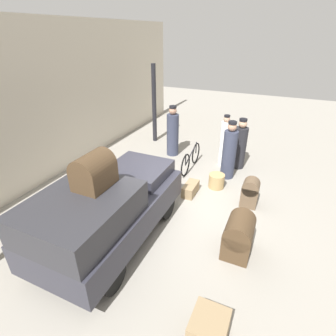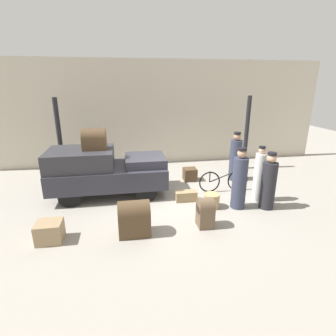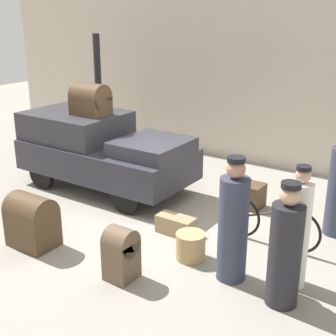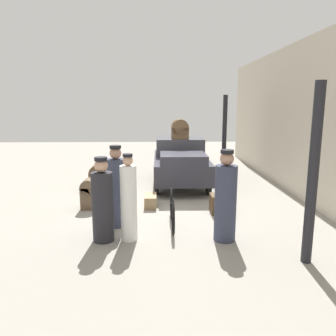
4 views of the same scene
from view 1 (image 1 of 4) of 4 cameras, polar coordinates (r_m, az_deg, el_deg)
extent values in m
plane|color=gray|center=(7.08, 0.81, -7.82)|extent=(30.00, 30.00, 0.00)
cube|color=beige|center=(8.48, -25.85, 12.31)|extent=(16.00, 0.15, 4.50)
cylinder|color=black|center=(10.69, -3.03, 13.65)|extent=(0.17, 0.17, 3.05)
cylinder|color=black|center=(7.14, -11.76, -5.05)|extent=(0.64, 0.12, 0.64)
cylinder|color=black|center=(6.46, -0.12, -8.29)|extent=(0.64, 0.12, 0.64)
cylinder|color=black|center=(5.88, -24.96, -15.72)|extent=(0.64, 0.12, 0.64)
cylinder|color=black|center=(5.02, -11.79, -22.16)|extent=(0.64, 0.12, 0.64)
cube|color=#2D2D38|center=(5.81, -12.09, -9.58)|extent=(3.67, 1.74, 0.63)
cube|color=#2D2D33|center=(4.97, -18.30, -9.05)|extent=(2.02, 1.60, 0.58)
cube|color=#2D2D38|center=(6.39, -6.36, -0.54)|extent=(1.28, 1.35, 0.28)
torus|color=black|center=(9.12, 6.07, 3.24)|extent=(0.73, 0.04, 0.73)
torus|color=black|center=(8.26, 3.82, 0.63)|extent=(0.73, 0.04, 0.73)
cylinder|color=#232328|center=(8.61, 5.05, 3.07)|extent=(1.01, 0.04, 0.39)
cylinder|color=#232328|center=(8.18, 3.86, 1.80)|extent=(0.04, 0.04, 0.38)
cylinder|color=#232328|center=(9.04, 6.14, 4.42)|extent=(0.04, 0.04, 0.41)
cylinder|color=tan|center=(7.82, 10.50, -2.77)|extent=(0.46, 0.46, 0.42)
cylinder|color=#33384C|center=(8.21, 13.12, 2.82)|extent=(0.42, 0.42, 1.52)
sphere|color=tan|center=(7.89, 13.81, 8.67)|extent=(0.26, 0.26, 0.26)
cylinder|color=black|center=(7.85, 13.92, 9.58)|extent=(0.25, 0.25, 0.07)
cylinder|color=#232328|center=(8.96, 15.31, 4.23)|extent=(0.42, 0.42, 1.39)
sphere|color=tan|center=(8.67, 15.99, 9.23)|extent=(0.26, 0.26, 0.26)
cylinder|color=black|center=(8.64, 16.10, 10.06)|extent=(0.25, 0.25, 0.07)
cylinder|color=white|center=(8.99, 12.14, 5.13)|extent=(0.33, 0.33, 1.52)
sphere|color=tan|center=(8.70, 12.70, 10.35)|extent=(0.20, 0.20, 0.20)
cylinder|color=black|center=(8.67, 12.77, 11.00)|extent=(0.19, 0.19, 0.06)
cylinder|color=#33384C|center=(9.57, 1.02, 7.19)|extent=(0.43, 0.43, 1.52)
sphere|color=tan|center=(9.30, 1.07, 12.36)|extent=(0.27, 0.27, 0.27)
cylinder|color=black|center=(9.26, 1.08, 13.17)|extent=(0.25, 0.25, 0.07)
cube|color=brown|center=(7.21, 17.31, -5.78)|extent=(0.39, 0.42, 0.58)
cylinder|color=brown|center=(7.06, 17.64, -3.82)|extent=(0.39, 0.42, 0.42)
cube|color=#937A56|center=(7.45, 4.92, -4.54)|extent=(0.66, 0.31, 0.31)
cube|color=#4C3823|center=(8.49, -4.84, 0.39)|extent=(0.48, 0.46, 0.46)
cube|color=#937A56|center=(4.54, 8.86, -31.37)|extent=(0.58, 0.53, 0.48)
cube|color=#4C3823|center=(5.76, 14.95, -14.99)|extent=(0.76, 0.55, 0.60)
cylinder|color=#4C3823|center=(5.56, 15.33, -12.71)|extent=(0.76, 0.55, 0.55)
cube|color=#4C3823|center=(4.99, -15.71, -1.87)|extent=(0.72, 0.56, 0.37)
cylinder|color=#4C3823|center=(4.91, -15.98, 0.02)|extent=(0.72, 0.56, 0.56)
camera|label=2|loc=(6.75, 75.68, 1.79)|focal=28.00mm
camera|label=3|loc=(10.70, 49.09, 16.53)|focal=50.00mm
camera|label=4|loc=(14.65, 16.57, 20.98)|focal=35.00mm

